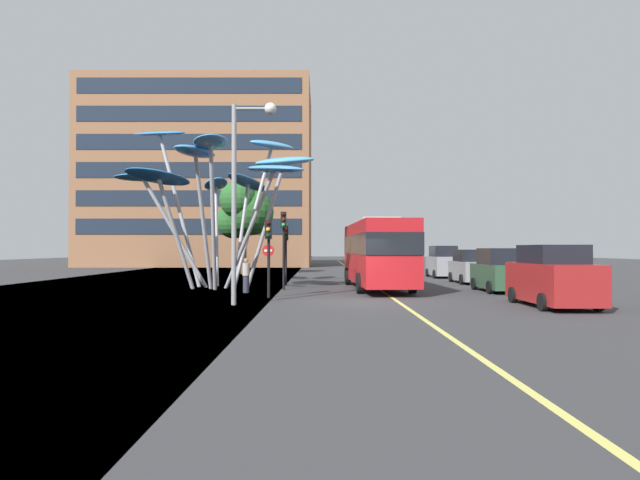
{
  "coord_description": "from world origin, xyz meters",
  "views": [
    {
      "loc": [
        -1.56,
        -21.17,
        2.07
      ],
      "look_at": [
        -1.53,
        5.97,
        2.5
      ],
      "focal_mm": 30.41,
      "sensor_mm": 36.0,
      "label": 1
    }
  ],
  "objects_px": {
    "leaf_sculpture": "(221,171)",
    "car_parked_mid": "(500,271)",
    "car_parked_far": "(470,267)",
    "no_entry_sign": "(268,259)",
    "traffic_light_kerb_near": "(268,241)",
    "traffic_light_island_mid": "(285,242)",
    "car_parked_near": "(551,277)",
    "street_lamp": "(243,175)",
    "car_side_street": "(442,263)",
    "red_bus": "(376,250)",
    "pedestrian": "(245,275)",
    "traffic_light_kerb_far": "(283,233)"
  },
  "relations": [
    {
      "from": "street_lamp",
      "to": "car_parked_far",
      "type": "bearing_deg",
      "value": 46.59
    },
    {
      "from": "leaf_sculpture",
      "to": "traffic_light_island_mid",
      "type": "bearing_deg",
      "value": 32.42
    },
    {
      "from": "car_parked_near",
      "to": "car_side_street",
      "type": "height_order",
      "value": "car_side_street"
    },
    {
      "from": "car_parked_mid",
      "to": "car_side_street",
      "type": "xyz_separation_m",
      "value": [
        0.1,
        12.74,
        0.08
      ]
    },
    {
      "from": "red_bus",
      "to": "leaf_sculpture",
      "type": "xyz_separation_m",
      "value": [
        -8.09,
        0.58,
        4.16
      ]
    },
    {
      "from": "traffic_light_island_mid",
      "to": "car_side_street",
      "type": "distance_m",
      "value": 13.65
    },
    {
      "from": "car_parked_far",
      "to": "no_entry_sign",
      "type": "height_order",
      "value": "no_entry_sign"
    },
    {
      "from": "traffic_light_kerb_near",
      "to": "traffic_light_island_mid",
      "type": "xyz_separation_m",
      "value": [
        0.24,
        7.72,
        0.05
      ]
    },
    {
      "from": "red_bus",
      "to": "car_parked_mid",
      "type": "height_order",
      "value": "red_bus"
    },
    {
      "from": "red_bus",
      "to": "car_side_street",
      "type": "relative_size",
      "value": 2.64
    },
    {
      "from": "car_parked_near",
      "to": "street_lamp",
      "type": "height_order",
      "value": "street_lamp"
    },
    {
      "from": "traffic_light_island_mid",
      "to": "car_parked_near",
      "type": "distance_m",
      "value": 15.16
    },
    {
      "from": "leaf_sculpture",
      "to": "car_parked_near",
      "type": "relative_size",
      "value": 2.49
    },
    {
      "from": "red_bus",
      "to": "car_parked_near",
      "type": "relative_size",
      "value": 2.35
    },
    {
      "from": "red_bus",
      "to": "traffic_light_island_mid",
      "type": "bearing_deg",
      "value": 151.42
    },
    {
      "from": "red_bus",
      "to": "pedestrian",
      "type": "relative_size",
      "value": 6.54
    },
    {
      "from": "traffic_light_kerb_far",
      "to": "car_parked_mid",
      "type": "bearing_deg",
      "value": -6.18
    },
    {
      "from": "car_side_street",
      "to": "traffic_light_kerb_far",
      "type": "bearing_deg",
      "value": -132.53
    },
    {
      "from": "traffic_light_island_mid",
      "to": "car_parked_far",
      "type": "xyz_separation_m",
      "value": [
        10.94,
        1.91,
        -1.48
      ]
    },
    {
      "from": "traffic_light_kerb_near",
      "to": "car_side_street",
      "type": "bearing_deg",
      "value": 55.6
    },
    {
      "from": "leaf_sculpture",
      "to": "car_parked_mid",
      "type": "bearing_deg",
      "value": -9.69
    },
    {
      "from": "car_parked_far",
      "to": "traffic_light_island_mid",
      "type": "bearing_deg",
      "value": -170.11
    },
    {
      "from": "leaf_sculpture",
      "to": "traffic_light_kerb_far",
      "type": "bearing_deg",
      "value": -20.2
    },
    {
      "from": "traffic_light_kerb_far",
      "to": "no_entry_sign",
      "type": "xyz_separation_m",
      "value": [
        -0.8,
        0.32,
        -1.31
      ]
    },
    {
      "from": "car_parked_mid",
      "to": "car_parked_far",
      "type": "xyz_separation_m",
      "value": [
        0.3,
        6.34,
        -0.03
      ]
    },
    {
      "from": "car_side_street",
      "to": "no_entry_sign",
      "type": "relative_size",
      "value": 1.77
    },
    {
      "from": "red_bus",
      "to": "leaf_sculpture",
      "type": "bearing_deg",
      "value": 175.87
    },
    {
      "from": "street_lamp",
      "to": "no_entry_sign",
      "type": "distance_m",
      "value": 8.27
    },
    {
      "from": "no_entry_sign",
      "to": "traffic_light_island_mid",
      "type": "bearing_deg",
      "value": 76.69
    },
    {
      "from": "leaf_sculpture",
      "to": "car_parked_mid",
      "type": "xyz_separation_m",
      "value": [
        13.88,
        -2.37,
        -5.16
      ]
    },
    {
      "from": "traffic_light_kerb_far",
      "to": "no_entry_sign",
      "type": "relative_size",
      "value": 1.73
    },
    {
      "from": "red_bus",
      "to": "car_parked_mid",
      "type": "bearing_deg",
      "value": -17.16
    },
    {
      "from": "street_lamp",
      "to": "no_entry_sign",
      "type": "xyz_separation_m",
      "value": [
        0.17,
        7.61,
        -3.24
      ]
    },
    {
      "from": "no_entry_sign",
      "to": "street_lamp",
      "type": "bearing_deg",
      "value": -91.27
    },
    {
      "from": "traffic_light_kerb_near",
      "to": "traffic_light_kerb_far",
      "type": "xyz_separation_m",
      "value": [
        0.34,
        4.43,
        0.45
      ]
    },
    {
      "from": "car_parked_far",
      "to": "leaf_sculpture",
      "type": "bearing_deg",
      "value": -164.37
    },
    {
      "from": "leaf_sculpture",
      "to": "car_parked_far",
      "type": "bearing_deg",
      "value": 15.63
    },
    {
      "from": "car_parked_far",
      "to": "pedestrian",
      "type": "distance_m",
      "value": 14.29
    },
    {
      "from": "car_parked_far",
      "to": "no_entry_sign",
      "type": "xyz_separation_m",
      "value": [
        -11.64,
        -4.87,
        0.58
      ]
    },
    {
      "from": "car_parked_far",
      "to": "pedestrian",
      "type": "xyz_separation_m",
      "value": [
        -12.48,
        -6.96,
        -0.14
      ]
    },
    {
      "from": "leaf_sculpture",
      "to": "traffic_light_island_mid",
      "type": "xyz_separation_m",
      "value": [
        3.24,
        2.06,
        -3.71
      ]
    },
    {
      "from": "car_side_street",
      "to": "red_bus",
      "type": "bearing_deg",
      "value": -118.25
    },
    {
      "from": "pedestrian",
      "to": "traffic_light_island_mid",
      "type": "bearing_deg",
      "value": 73.07
    },
    {
      "from": "red_bus",
      "to": "street_lamp",
      "type": "distance_m",
      "value": 10.17
    },
    {
      "from": "red_bus",
      "to": "car_parked_near",
      "type": "height_order",
      "value": "red_bus"
    },
    {
      "from": "traffic_light_kerb_near",
      "to": "traffic_light_island_mid",
      "type": "height_order",
      "value": "traffic_light_island_mid"
    },
    {
      "from": "leaf_sculpture",
      "to": "street_lamp",
      "type": "bearing_deg",
      "value": -74.43
    },
    {
      "from": "car_parked_mid",
      "to": "car_parked_far",
      "type": "distance_m",
      "value": 6.34
    },
    {
      "from": "leaf_sculpture",
      "to": "no_entry_sign",
      "type": "distance_m",
      "value": 5.35
    },
    {
      "from": "red_bus",
      "to": "car_parked_near",
      "type": "xyz_separation_m",
      "value": [
        5.36,
        -8.48,
        -0.93
      ]
    }
  ]
}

